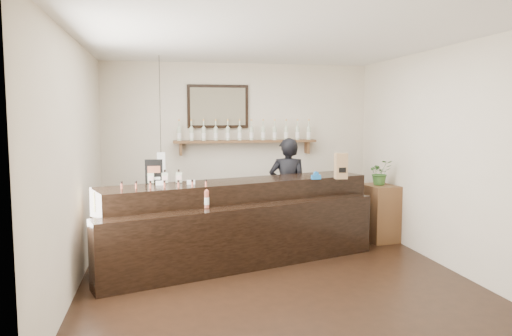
{
  "coord_description": "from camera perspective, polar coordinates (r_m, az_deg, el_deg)",
  "views": [
    {
      "loc": [
        -1.32,
        -5.86,
        1.93
      ],
      "look_at": [
        -0.05,
        0.7,
        1.23
      ],
      "focal_mm": 35.0,
      "sensor_mm": 36.0,
      "label": 1
    }
  ],
  "objects": [
    {
      "name": "ground",
      "position": [
        6.31,
        1.66,
        -11.79
      ],
      "size": [
        5.0,
        5.0,
        0.0
      ],
      "primitive_type": "plane",
      "color": "black",
      "rests_on": "ground"
    },
    {
      "name": "room_shell",
      "position": [
        6.01,
        1.71,
        3.86
      ],
      "size": [
        5.0,
        5.0,
        5.0
      ],
      "color": "beige",
      "rests_on": "ground"
    },
    {
      "name": "back_wall_decor",
      "position": [
        8.32,
        -2.9,
        4.81
      ],
      "size": [
        2.66,
        0.96,
        1.69
      ],
      "color": "#56341D",
      "rests_on": "ground"
    },
    {
      "name": "counter",
      "position": [
        6.66,
        -1.7,
        -6.41
      ],
      "size": [
        3.81,
        2.17,
        1.23
      ],
      "color": "black",
      "rests_on": "ground"
    },
    {
      "name": "promo_sign",
      "position": [
        6.54,
        -11.59,
        -0.39
      ],
      "size": [
        0.22,
        0.03,
        0.31
      ],
      "color": "black",
      "rests_on": "counter"
    },
    {
      "name": "paper_bag",
      "position": [
        6.97,
        9.68,
        0.23
      ],
      "size": [
        0.17,
        0.13,
        0.36
      ],
      "color": "olive",
      "rests_on": "counter"
    },
    {
      "name": "tape_dispenser",
      "position": [
        6.89,
        6.88,
        -0.94
      ],
      "size": [
        0.13,
        0.06,
        0.11
      ],
      "color": "#175FA6",
      "rests_on": "counter"
    },
    {
      "name": "side_cabinet",
      "position": [
        7.98,
        13.87,
        -4.97
      ],
      "size": [
        0.51,
        0.65,
        0.87
      ],
      "color": "#56341D",
      "rests_on": "ground"
    },
    {
      "name": "potted_plant",
      "position": [
        7.89,
        13.99,
        -0.5
      ],
      "size": [
        0.36,
        0.32,
        0.39
      ],
      "primitive_type": "imported",
      "rotation": [
        0.0,
        0.0,
        0.04
      ],
      "color": "#346127",
      "rests_on": "side_cabinet"
    },
    {
      "name": "shopkeeper",
      "position": [
        7.73,
        3.65,
        -1.65
      ],
      "size": [
        0.74,
        0.57,
        1.8
      ],
      "primitive_type": "imported",
      "rotation": [
        0.0,
        0.0,
        2.9
      ],
      "color": "black",
      "rests_on": "ground"
    }
  ]
}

